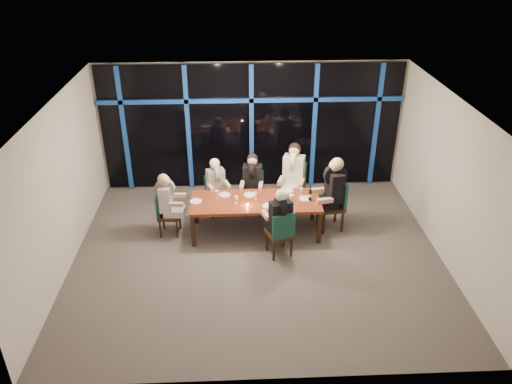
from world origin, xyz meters
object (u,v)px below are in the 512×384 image
chair_near_mid (281,232)px  diner_end_left (167,196)px  chair_end_right (335,202)px  dining_table (256,203)px  chair_end_left (165,211)px  chair_far_left (216,192)px  chair_far_mid (253,190)px  diner_end_right (333,184)px  diner_far_right (293,168)px  diner_near_mid (280,212)px  diner_far_left (216,179)px  chair_far_right (294,183)px  diner_far_mid (252,176)px  wine_bottle (310,195)px  water_pitcher (291,199)px

chair_near_mid → diner_end_left: size_ratio=1.08×
chair_end_right → dining_table: bearing=-95.2°
dining_table → diner_end_left: diner_end_left is taller
chair_end_left → diner_end_left: (0.08, -0.01, 0.37)m
chair_far_left → chair_far_mid: size_ratio=0.93×
chair_end_left → diner_end_right: bearing=-85.1°
diner_far_right → diner_near_mid: size_ratio=1.10×
chair_far_mid → diner_far_left: bearing=-165.9°
diner_far_right → chair_near_mid: bearing=-85.3°
chair_far_right → diner_far_mid: bearing=-149.0°
chair_near_mid → wine_bottle: 1.10m
chair_far_left → chair_end_left: bearing=-160.3°
diner_near_mid → dining_table: bearing=-79.8°
chair_near_mid → diner_far_right: (0.42, 1.78, 0.48)m
chair_far_left → diner_end_right: (2.39, -0.75, 0.54)m
dining_table → diner_end_right: size_ratio=2.46×
chair_far_left → water_pitcher: bearing=-51.5°
dining_table → diner_far_left: bearing=135.8°
chair_near_mid → diner_end_left: 2.40m
wine_bottle → diner_near_mid: bearing=-132.1°
diner_far_mid → diner_far_right: bearing=16.1°
diner_far_left → diner_end_right: bearing=-35.2°
chair_far_right → chair_near_mid: bearing=-85.5°
dining_table → chair_end_left: size_ratio=2.82×
chair_far_left → diner_near_mid: 2.10m
chair_end_right → diner_near_mid: (-1.23, -0.90, 0.32)m
diner_far_mid → diner_near_mid: diner_near_mid is taller
water_pitcher → diner_far_right: bearing=98.9°
diner_far_right → chair_far_right: bearing=90.0°
chair_near_mid → diner_end_right: (1.11, 0.97, 0.49)m
chair_end_right → wine_bottle: bearing=-83.5°
diner_far_left → diner_near_mid: diner_near_mid is taller
chair_far_mid → wine_bottle: 1.47m
dining_table → wine_bottle: (1.09, -0.04, 0.19)m
diner_far_mid → diner_end_left: diner_far_mid is taller
dining_table → chair_far_right: 1.34m
diner_end_left → chair_near_mid: bearing=-108.5°
chair_near_mid → diner_near_mid: (-0.03, 0.08, 0.39)m
diner_near_mid → chair_near_mid: bearing=90.0°
chair_far_right → diner_far_mid: size_ratio=1.15×
dining_table → diner_far_right: diner_far_right is taller
chair_end_right → diner_end_left: 3.41m
chair_far_mid → diner_far_mid: 0.39m
diner_near_mid → diner_far_right: bearing=-122.5°
wine_bottle → diner_far_mid: bearing=143.7°
chair_near_mid → chair_far_right: bearing=-121.3°
chair_far_mid → chair_end_left: bearing=-147.8°
diner_far_mid → diner_end_right: 1.73m
chair_far_left → chair_far_right: bearing=-14.3°
chair_far_right → diner_far_left: (-1.69, -0.22, 0.26)m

